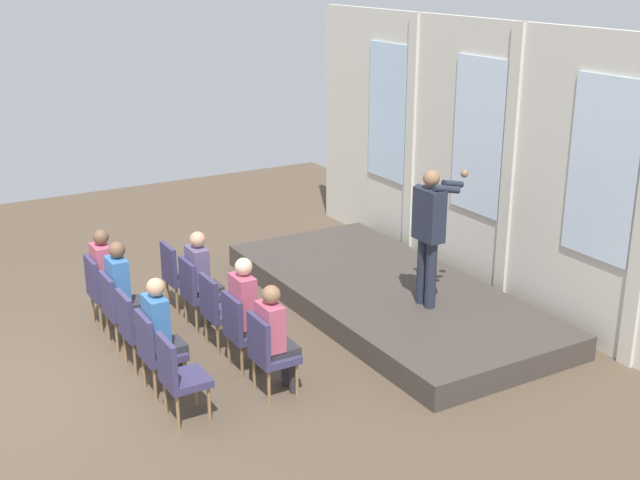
{
  "coord_description": "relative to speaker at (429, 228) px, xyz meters",
  "views": [
    {
      "loc": [
        8.6,
        -1.52,
        4.54
      ],
      "look_at": [
        0.24,
        3.37,
        1.24
      ],
      "focal_mm": 46.54,
      "sensor_mm": 36.0,
      "label": 1
    }
  ],
  "objects": [
    {
      "name": "ground_plane",
      "position": [
        -0.79,
        -4.63,
        -1.35
      ],
      "size": [
        15.84,
        15.84,
        0.0
      ],
      "primitive_type": "plane",
      "color": "brown"
    },
    {
      "name": "chair_r0_c0",
      "position": [
        -2.14,
        -2.56,
        -0.82
      ],
      "size": [
        0.46,
        0.44,
        0.94
      ],
      "color": "olive",
      "rests_on": "ground"
    },
    {
      "name": "chair_r1_c1",
      "position": [
        -1.47,
        -3.59,
        -0.82
      ],
      "size": [
        0.46,
        0.44,
        0.94
      ],
      "color": "olive",
      "rests_on": "ground"
    },
    {
      "name": "audience_r1_c3",
      "position": [
        -0.12,
        -3.51,
        -0.61
      ],
      "size": [
        0.36,
        0.39,
        1.33
      ],
      "color": "#2D2D33",
      "rests_on": "ground"
    },
    {
      "name": "chair_r1_c3",
      "position": [
        -0.12,
        -3.59,
        -0.82
      ],
      "size": [
        0.46,
        0.44,
        0.94
      ],
      "color": "olive",
      "rests_on": "ground"
    },
    {
      "name": "chair_r1_c2",
      "position": [
        -0.79,
        -3.59,
        -0.82
      ],
      "size": [
        0.46,
        0.44,
        0.94
      ],
      "color": "olive",
      "rests_on": "ground"
    },
    {
      "name": "speaker",
      "position": [
        0.0,
        0.0,
        0.0
      ],
      "size": [
        0.51,
        0.69,
        1.78
      ],
      "color": "#232838",
      "rests_on": "stage_platform"
    },
    {
      "name": "audience_r1_c0",
      "position": [
        -2.14,
        -3.51,
        -0.63
      ],
      "size": [
        0.36,
        0.39,
        1.31
      ],
      "color": "#2D2D33",
      "rests_on": "ground"
    },
    {
      "name": "chair_r1_c4",
      "position": [
        0.56,
        -3.59,
        -0.82
      ],
      "size": [
        0.46,
        0.44,
        0.94
      ],
      "color": "olive",
      "rests_on": "ground"
    },
    {
      "name": "chair_r0_c4",
      "position": [
        0.56,
        -2.56,
        -0.82
      ],
      "size": [
        0.46,
        0.44,
        0.94
      ],
      "color": "olive",
      "rests_on": "ground"
    },
    {
      "name": "audience_r0_c3",
      "position": [
        -0.12,
        -2.48,
        -0.59
      ],
      "size": [
        0.36,
        0.39,
        1.37
      ],
      "color": "#2D2D33",
      "rests_on": "ground"
    },
    {
      "name": "audience_r1_c1",
      "position": [
        -1.47,
        -3.51,
        -0.61
      ],
      "size": [
        0.36,
        0.39,
        1.34
      ],
      "color": "#2D2D33",
      "rests_on": "ground"
    },
    {
      "name": "audience_r0_c4",
      "position": [
        0.56,
        -2.47,
        -0.64
      ],
      "size": [
        0.36,
        0.39,
        1.28
      ],
      "color": "#2D2D33",
      "rests_on": "ground"
    },
    {
      "name": "chair_r0_c1",
      "position": [
        -1.47,
        -2.56,
        -0.82
      ],
      "size": [
        0.46,
        0.44,
        0.94
      ],
      "color": "olive",
      "rests_on": "ground"
    },
    {
      "name": "chair_r0_c3",
      "position": [
        -0.12,
        -2.56,
        -0.82
      ],
      "size": [
        0.46,
        0.44,
        0.94
      ],
      "color": "olive",
      "rests_on": "ground"
    },
    {
      "name": "audience_r0_c1",
      "position": [
        -1.47,
        -2.48,
        -0.63
      ],
      "size": [
        0.36,
        0.39,
        1.3
      ],
      "color": "#2D2D33",
      "rests_on": "ground"
    },
    {
      "name": "mic_stand",
      "position": [
        -0.35,
        0.27,
        -0.71
      ],
      "size": [
        0.28,
        0.28,
        1.55
      ],
      "color": "black",
      "rests_on": "stage_platform"
    },
    {
      "name": "stage_platform",
      "position": [
        -0.79,
        -0.04,
        -1.2
      ],
      "size": [
        5.18,
        2.4,
        0.31
      ],
      "primitive_type": "cube",
      "color": "#3F3833",
      "rests_on": "ground"
    },
    {
      "name": "chair_r0_c2",
      "position": [
        -0.79,
        -2.56,
        -0.82
      ],
      "size": [
        0.46,
        0.44,
        0.94
      ],
      "color": "olive",
      "rests_on": "ground"
    },
    {
      "name": "rear_partition",
      "position": [
        -0.76,
        1.45,
        0.57
      ],
      "size": [
        8.19,
        0.14,
        3.79
      ],
      "color": "beige",
      "rests_on": "ground"
    },
    {
      "name": "chair_r1_c0",
      "position": [
        -2.14,
        -3.59,
        -0.82
      ],
      "size": [
        0.46,
        0.44,
        0.94
      ],
      "color": "olive",
      "rests_on": "ground"
    }
  ]
}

